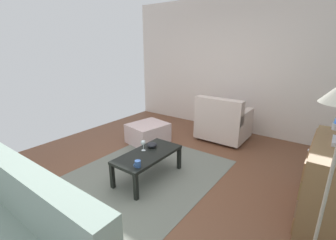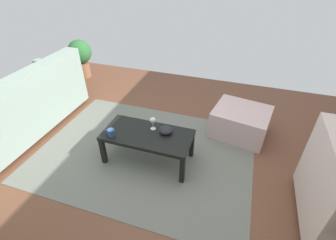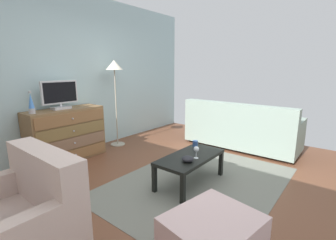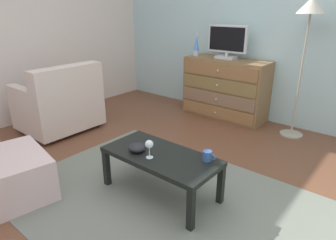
# 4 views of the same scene
# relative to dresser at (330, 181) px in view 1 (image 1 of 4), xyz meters

# --- Properties ---
(ground_plane) EXTENTS (5.72, 5.07, 0.05)m
(ground_plane) POSITION_rel_dresser_xyz_m (0.45, -1.98, -0.46)
(ground_plane) COLOR brown
(wall_plain_left) EXTENTS (0.12, 5.07, 2.80)m
(wall_plain_left) POSITION_rel_dresser_xyz_m (-2.17, -1.98, 0.97)
(wall_plain_left) COLOR silver
(wall_plain_left) RESTS_ON ground_plane
(area_rug) EXTENTS (2.60, 1.90, 0.01)m
(area_rug) POSITION_rel_dresser_xyz_m (0.65, -2.18, -0.43)
(area_rug) COLOR slate
(area_rug) RESTS_ON ground_plane
(dresser) EXTENTS (1.21, 0.49, 0.86)m
(dresser) POSITION_rel_dresser_xyz_m (0.00, 0.00, 0.00)
(dresser) COLOR brown
(dresser) RESTS_ON ground_plane
(coffee_table) EXTENTS (1.01, 0.49, 0.39)m
(coffee_table) POSITION_rel_dresser_xyz_m (0.56, -2.09, -0.09)
(coffee_table) COLOR black
(coffee_table) RESTS_ON ground_plane
(wine_glass) EXTENTS (0.07, 0.07, 0.16)m
(wine_glass) POSITION_rel_dresser_xyz_m (0.53, -2.20, 0.07)
(wine_glass) COLOR silver
(wine_glass) RESTS_ON coffee_table
(mug) EXTENTS (0.11, 0.08, 0.08)m
(mug) POSITION_rel_dresser_xyz_m (0.93, -1.93, -0.00)
(mug) COLOR #345695
(mug) RESTS_ON coffee_table
(bowl_decorative) EXTENTS (0.15, 0.15, 0.07)m
(bowl_decorative) POSITION_rel_dresser_xyz_m (0.37, -2.18, -0.01)
(bowl_decorative) COLOR black
(bowl_decorative) RESTS_ON coffee_table
(armchair) EXTENTS (0.80, 0.92, 0.89)m
(armchair) POSITION_rel_dresser_xyz_m (-1.41, -1.83, -0.07)
(armchair) COLOR #332319
(armchair) RESTS_ON ground_plane
(ottoman) EXTENTS (0.80, 0.72, 0.37)m
(ottoman) POSITION_rel_dresser_xyz_m (-0.42, -2.95, -0.24)
(ottoman) COLOR beige
(ottoman) RESTS_ON ground_plane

